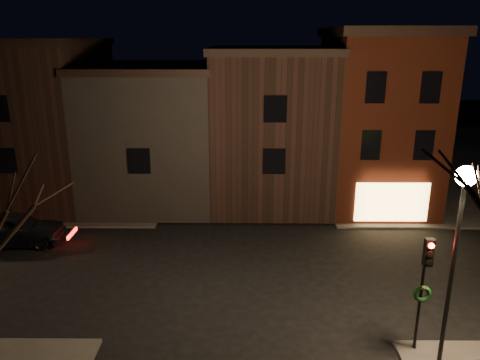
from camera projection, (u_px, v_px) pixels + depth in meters
name	position (u px, v px, depth m)	size (l,w,h in m)	color
ground	(246.00, 273.00, 20.89)	(120.00, 120.00, 0.00)	black
sidewalk_far_right	(480.00, 160.00, 39.83)	(30.00, 30.00, 0.12)	#2D2B28
sidewalk_far_left	(13.00, 159.00, 40.17)	(30.00, 30.00, 0.12)	#2D2B28
corner_building	(378.00, 118.00, 28.30)	(6.50, 8.50, 10.50)	#41160B
row_building_a	(270.00, 124.00, 29.50)	(7.30, 10.30, 9.40)	black
row_building_b	(156.00, 132.00, 29.71)	(7.80, 10.30, 8.40)	black
row_building_c	(41.00, 120.00, 29.55)	(7.30, 10.30, 9.90)	black
street_lamp_near	(461.00, 213.00, 13.59)	(0.60, 0.60, 6.48)	black
traffic_signal	(424.00, 278.00, 14.75)	(0.58, 0.38, 4.05)	black
parked_car_a	(12.00, 229.00, 23.52)	(2.02, 5.02, 1.71)	black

